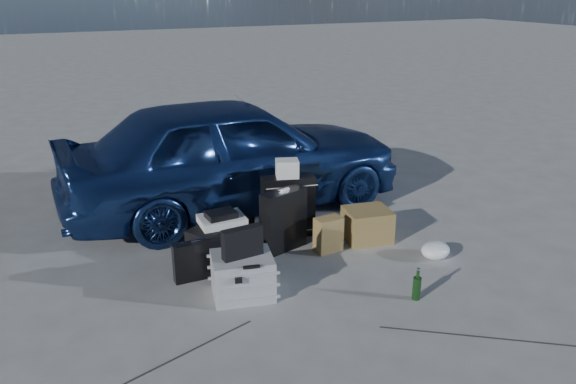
% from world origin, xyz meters
% --- Properties ---
extents(ground, '(60.00, 60.00, 0.00)m').
position_xyz_m(ground, '(0.00, 0.00, 0.00)').
color(ground, '#A0A19C').
rests_on(ground, ground).
extents(car, '(4.04, 1.69, 1.37)m').
position_xyz_m(car, '(0.07, 2.16, 0.68)').
color(car, '#274890').
rests_on(car, ground).
extents(pelican_case, '(0.59, 0.52, 0.37)m').
position_xyz_m(pelican_case, '(-0.56, 0.19, 0.19)').
color(pelican_case, '#9EA0A3').
rests_on(pelican_case, ground).
extents(laptop_bag, '(0.36, 0.12, 0.27)m').
position_xyz_m(laptop_bag, '(-0.56, 0.18, 0.51)').
color(laptop_bag, black).
rests_on(laptop_bag, pelican_case).
extents(briefcase, '(0.48, 0.11, 0.37)m').
position_xyz_m(briefcase, '(-0.82, 0.63, 0.18)').
color(briefcase, black).
rests_on(briefcase, ground).
extents(suitcase_left, '(0.52, 0.30, 0.63)m').
position_xyz_m(suitcase_left, '(0.14, 0.86, 0.32)').
color(suitcase_left, black).
rests_on(suitcase_left, ground).
extents(suitcase_right, '(0.58, 0.30, 0.66)m').
position_xyz_m(suitcase_right, '(0.32, 1.15, 0.33)').
color(suitcase_right, black).
rests_on(suitcase_right, ground).
extents(white_carton, '(0.28, 0.25, 0.18)m').
position_xyz_m(white_carton, '(0.31, 1.15, 0.76)').
color(white_carton, white).
rests_on(white_carton, suitcase_right).
extents(duffel_bag, '(0.75, 0.60, 0.35)m').
position_xyz_m(duffel_bag, '(-0.49, 0.99, 0.17)').
color(duffel_bag, black).
rests_on(duffel_bag, ground).
extents(flat_box_white, '(0.45, 0.34, 0.08)m').
position_xyz_m(flat_box_white, '(-0.48, 0.97, 0.39)').
color(flat_box_white, white).
rests_on(flat_box_white, duffel_bag).
extents(flat_box_black, '(0.30, 0.22, 0.06)m').
position_xyz_m(flat_box_black, '(-0.49, 0.96, 0.45)').
color(flat_box_black, black).
rests_on(flat_box_black, flat_box_white).
extents(kraft_bag, '(0.28, 0.19, 0.36)m').
position_xyz_m(kraft_bag, '(0.53, 0.63, 0.18)').
color(kraft_bag, tan).
rests_on(kraft_bag, ground).
extents(cardboard_box, '(0.52, 0.47, 0.34)m').
position_xyz_m(cardboard_box, '(1.03, 0.69, 0.17)').
color(cardboard_box, olive).
rests_on(cardboard_box, ground).
extents(plastic_bag, '(0.36, 0.33, 0.17)m').
position_xyz_m(plastic_bag, '(1.41, 0.03, 0.08)').
color(plastic_bag, white).
rests_on(plastic_bag, ground).
extents(green_bottle, '(0.09, 0.09, 0.28)m').
position_xyz_m(green_bottle, '(0.77, -0.51, 0.14)').
color(green_bottle, black).
rests_on(green_bottle, ground).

